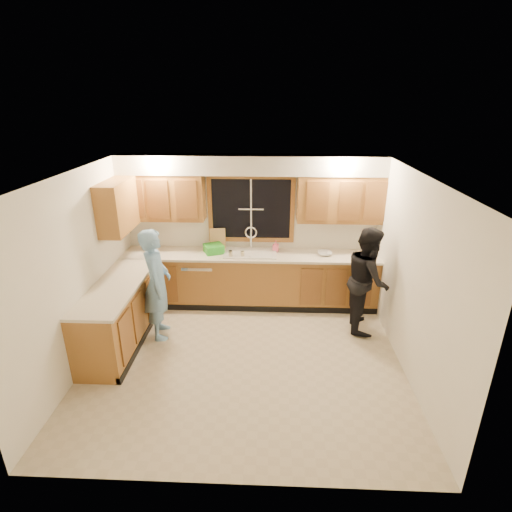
{
  "coord_description": "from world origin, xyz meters",
  "views": [
    {
      "loc": [
        0.35,
        -4.53,
        3.33
      ],
      "look_at": [
        0.13,
        0.65,
        1.26
      ],
      "focal_mm": 28.0,
      "sensor_mm": 36.0,
      "label": 1
    }
  ],
  "objects_px": {
    "dish_crate": "(214,249)",
    "bowl": "(325,253)",
    "man": "(157,284)",
    "stove": "(104,337)",
    "sink": "(250,257)",
    "dishwasher": "(201,281)",
    "soap_bottle": "(276,246)",
    "knife_block": "(150,245)",
    "woman": "(367,279)"
  },
  "relations": [
    {
      "from": "dish_crate",
      "to": "knife_block",
      "type": "bearing_deg",
      "value": 179.6
    },
    {
      "from": "sink",
      "to": "knife_block",
      "type": "bearing_deg",
      "value": 179.08
    },
    {
      "from": "knife_block",
      "to": "man",
      "type": "bearing_deg",
      "value": -90.58
    },
    {
      "from": "woman",
      "to": "bowl",
      "type": "relative_size",
      "value": 6.86
    },
    {
      "from": "man",
      "to": "bowl",
      "type": "bearing_deg",
      "value": -79.64
    },
    {
      "from": "stove",
      "to": "dish_crate",
      "type": "bearing_deg",
      "value": 57.18
    },
    {
      "from": "dish_crate",
      "to": "soap_bottle",
      "type": "relative_size",
      "value": 1.58
    },
    {
      "from": "dish_crate",
      "to": "bowl",
      "type": "bearing_deg",
      "value": -1.24
    },
    {
      "from": "stove",
      "to": "knife_block",
      "type": "relative_size",
      "value": 4.27
    },
    {
      "from": "sink",
      "to": "dishwasher",
      "type": "bearing_deg",
      "value": -179.01
    },
    {
      "from": "man",
      "to": "woman",
      "type": "distance_m",
      "value": 3.09
    },
    {
      "from": "sink",
      "to": "man",
      "type": "xyz_separation_m",
      "value": [
        -1.29,
        -1.04,
        -0.04
      ]
    },
    {
      "from": "sink",
      "to": "dish_crate",
      "type": "relative_size",
      "value": 2.93
    },
    {
      "from": "sink",
      "to": "dishwasher",
      "type": "distance_m",
      "value": 0.96
    },
    {
      "from": "dishwasher",
      "to": "bowl",
      "type": "bearing_deg",
      "value": -0.16
    },
    {
      "from": "sink",
      "to": "woman",
      "type": "height_order",
      "value": "woman"
    },
    {
      "from": "stove",
      "to": "knife_block",
      "type": "distance_m",
      "value": 1.94
    },
    {
      "from": "sink",
      "to": "knife_block",
      "type": "distance_m",
      "value": 1.69
    },
    {
      "from": "man",
      "to": "dish_crate",
      "type": "xyz_separation_m",
      "value": [
        0.68,
        1.05,
        0.16
      ]
    },
    {
      "from": "dishwasher",
      "to": "stove",
      "type": "xyz_separation_m",
      "value": [
        -0.95,
        -1.81,
        0.04
      ]
    },
    {
      "from": "sink",
      "to": "bowl",
      "type": "xyz_separation_m",
      "value": [
        1.22,
        -0.02,
        0.08
      ]
    },
    {
      "from": "knife_block",
      "to": "stove",
      "type": "bearing_deg",
      "value": -114.7
    },
    {
      "from": "bowl",
      "to": "woman",
      "type": "bearing_deg",
      "value": -49.86
    },
    {
      "from": "bowl",
      "to": "knife_block",
      "type": "bearing_deg",
      "value": 179.07
    },
    {
      "from": "knife_block",
      "to": "dish_crate",
      "type": "bearing_deg",
      "value": -21.55
    },
    {
      "from": "knife_block",
      "to": "dishwasher",
      "type": "bearing_deg",
      "value": -24.0
    },
    {
      "from": "knife_block",
      "to": "bowl",
      "type": "height_order",
      "value": "knife_block"
    },
    {
      "from": "stove",
      "to": "soap_bottle",
      "type": "bearing_deg",
      "value": 41.17
    },
    {
      "from": "man",
      "to": "soap_bottle",
      "type": "distance_m",
      "value": 2.06
    },
    {
      "from": "dish_crate",
      "to": "dishwasher",
      "type": "bearing_deg",
      "value": -171.92
    },
    {
      "from": "stove",
      "to": "soap_bottle",
      "type": "distance_m",
      "value": 3.0
    },
    {
      "from": "man",
      "to": "woman",
      "type": "xyz_separation_m",
      "value": [
        3.07,
        0.35,
        -0.03
      ]
    },
    {
      "from": "knife_block",
      "to": "bowl",
      "type": "bearing_deg",
      "value": -22.08
    },
    {
      "from": "stove",
      "to": "knife_block",
      "type": "height_order",
      "value": "knife_block"
    },
    {
      "from": "sink",
      "to": "dish_crate",
      "type": "height_order",
      "value": "sink"
    },
    {
      "from": "man",
      "to": "knife_block",
      "type": "xyz_separation_m",
      "value": [
        -0.4,
        1.06,
        0.2
      ]
    },
    {
      "from": "dishwasher",
      "to": "dish_crate",
      "type": "xyz_separation_m",
      "value": [
        0.24,
        0.03,
        0.58
      ]
    },
    {
      "from": "dishwasher",
      "to": "dish_crate",
      "type": "distance_m",
      "value": 0.63
    },
    {
      "from": "soap_bottle",
      "to": "woman",
      "type": "bearing_deg",
      "value": -30.44
    },
    {
      "from": "man",
      "to": "bowl",
      "type": "relative_size",
      "value": 7.08
    },
    {
      "from": "knife_block",
      "to": "soap_bottle",
      "type": "bearing_deg",
      "value": -18.76
    },
    {
      "from": "sink",
      "to": "stove",
      "type": "relative_size",
      "value": 0.96
    },
    {
      "from": "stove",
      "to": "knife_block",
      "type": "xyz_separation_m",
      "value": [
        0.12,
        1.85,
        0.58
      ]
    },
    {
      "from": "stove",
      "to": "bowl",
      "type": "bearing_deg",
      "value": 30.86
    },
    {
      "from": "dish_crate",
      "to": "woman",
      "type": "bearing_deg",
      "value": -16.47
    },
    {
      "from": "dishwasher",
      "to": "soap_bottle",
      "type": "distance_m",
      "value": 1.41
    },
    {
      "from": "soap_bottle",
      "to": "bowl",
      "type": "relative_size",
      "value": 0.79
    },
    {
      "from": "soap_bottle",
      "to": "stove",
      "type": "bearing_deg",
      "value": -138.83
    },
    {
      "from": "woman",
      "to": "soap_bottle",
      "type": "height_order",
      "value": "woman"
    },
    {
      "from": "stove",
      "to": "bowl",
      "type": "distance_m",
      "value": 3.55
    }
  ]
}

